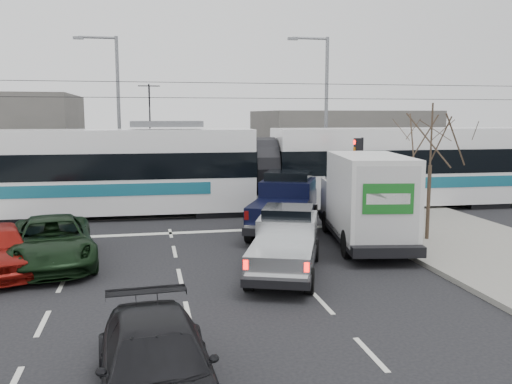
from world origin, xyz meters
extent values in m
plane|color=black|center=(0.00, 0.00, 0.00)|extent=(120.00, 120.00, 0.00)
cube|color=gray|center=(9.00, 0.00, 0.07)|extent=(6.00, 60.00, 0.15)
cube|color=#33302D|center=(0.00, 10.00, 0.01)|extent=(60.00, 1.60, 0.03)
cube|color=#68635E|center=(12.00, 24.00, 2.50)|extent=(12.00, 10.00, 5.00)
cylinder|color=#47382B|center=(7.60, 2.50, 1.52)|extent=(0.14, 0.14, 2.75)
cylinder|color=#47382B|center=(7.60, 2.50, 4.03)|extent=(0.07, 0.07, 2.25)
cylinder|color=black|center=(6.60, 6.50, 1.95)|extent=(0.12, 0.12, 3.60)
cube|color=black|center=(6.40, 6.50, 3.25)|extent=(0.28, 0.28, 0.95)
cylinder|color=#FF0C07|center=(6.25, 6.50, 3.55)|extent=(0.06, 0.20, 0.20)
cylinder|color=orange|center=(6.25, 6.50, 3.25)|extent=(0.06, 0.20, 0.20)
cylinder|color=#05330C|center=(6.25, 6.50, 2.95)|extent=(0.06, 0.20, 0.20)
cube|color=white|center=(6.58, 6.35, 2.45)|extent=(0.02, 0.30, 0.40)
cylinder|color=slate|center=(7.50, 14.00, 4.50)|extent=(0.20, 0.20, 9.00)
cylinder|color=slate|center=(6.50, 14.00, 8.90)|extent=(2.00, 0.14, 0.14)
cube|color=slate|center=(5.50, 14.00, 8.85)|extent=(0.55, 0.25, 0.14)
cylinder|color=slate|center=(-4.00, 16.00, 4.50)|extent=(0.20, 0.20, 9.00)
cylinder|color=slate|center=(-5.00, 16.00, 8.90)|extent=(2.00, 0.14, 0.14)
cube|color=slate|center=(-6.00, 16.00, 8.85)|extent=(0.55, 0.25, 0.14)
cylinder|color=black|center=(0.00, 10.00, 5.50)|extent=(60.00, 0.03, 0.03)
cylinder|color=black|center=(0.00, 10.00, 6.20)|extent=(60.00, 0.03, 0.03)
cube|color=white|center=(-4.65, 10.26, 1.13)|extent=(14.19, 3.29, 1.71)
cube|color=black|center=(-4.65, 10.26, 2.45)|extent=(14.26, 3.32, 1.17)
cube|color=white|center=(-4.65, 10.26, 3.51)|extent=(14.19, 3.17, 1.09)
cube|color=#165B70|center=(-4.69, 8.77, 1.44)|extent=(9.89, 0.25, 0.55)
cube|color=white|center=(10.70, 9.90, 1.13)|extent=(14.19, 3.29, 1.71)
cube|color=black|center=(10.70, 9.90, 2.45)|extent=(14.26, 3.32, 1.17)
cube|color=white|center=(10.70, 9.90, 3.51)|extent=(14.19, 3.17, 1.09)
cube|color=#165B70|center=(10.66, 8.41, 1.44)|extent=(9.89, 0.25, 0.55)
cylinder|color=black|center=(3.02, 10.08, 2.22)|extent=(1.16, 2.87, 2.84)
cube|color=slate|center=(-1.58, 10.19, 4.30)|extent=(3.33, 1.85, 0.27)
cube|color=black|center=(-8.49, 10.36, 0.20)|extent=(2.25, 2.57, 0.39)
cube|color=black|center=(0.72, 10.14, 0.20)|extent=(2.25, 2.57, 0.39)
cube|color=black|center=(5.32, 10.03, 0.20)|extent=(2.25, 2.57, 0.39)
cube|color=black|center=(14.53, 9.81, 0.20)|extent=(2.25, 2.57, 0.39)
cube|color=black|center=(1.39, -0.38, 0.49)|extent=(3.42, 5.43, 0.22)
cube|color=silver|center=(1.71, 0.49, 1.11)|extent=(2.37, 2.62, 1.02)
cube|color=black|center=(1.74, 0.57, 1.64)|extent=(1.94, 1.96, 0.49)
cube|color=silver|center=(2.13, 1.64, 0.90)|extent=(1.90, 1.44, 0.49)
cube|color=silver|center=(1.00, -1.44, 0.84)|extent=(2.42, 2.76, 0.57)
cube|color=silver|center=(0.54, -2.69, 0.60)|extent=(1.58, 0.71, 0.16)
cube|color=#FF0C07|center=(-0.15, -2.33, 0.93)|extent=(0.14, 0.11, 0.25)
cube|color=#FF0C07|center=(1.31, -2.87, 0.93)|extent=(0.14, 0.11, 0.25)
cylinder|color=black|center=(1.19, 1.44, 0.35)|extent=(0.48, 0.75, 0.71)
cylinder|color=black|center=(2.72, 0.88, 0.35)|extent=(0.48, 0.75, 0.71)
cylinder|color=black|center=(0.06, -1.64, 0.35)|extent=(0.48, 0.75, 0.71)
cylinder|color=black|center=(1.59, -2.20, 0.35)|extent=(0.48, 0.75, 0.71)
cube|color=black|center=(5.19, 2.71, 0.52)|extent=(3.33, 6.95, 0.33)
cube|color=white|center=(5.60, 5.21, 1.33)|extent=(2.40, 1.93, 1.52)
cube|color=black|center=(5.62, 5.35, 1.90)|extent=(2.02, 1.35, 0.57)
cube|color=silver|center=(5.09, 2.05, 1.93)|extent=(2.98, 4.84, 2.81)
cube|color=silver|center=(4.72, -0.16, 1.93)|extent=(1.99, 0.37, 2.47)
cube|color=#16611C|center=(4.72, -0.21, 2.15)|extent=(1.58, 0.28, 0.96)
cube|color=black|center=(4.69, -0.38, 0.43)|extent=(2.07, 0.57, 0.17)
cylinder|color=black|center=(4.54, 4.98, 0.43)|extent=(0.42, 0.89, 0.86)
cylinder|color=black|center=(6.53, 4.66, 0.43)|extent=(0.42, 0.89, 0.86)
cylinder|color=black|center=(3.90, 1.03, 0.48)|extent=(0.43, 0.99, 0.95)
cylinder|color=black|center=(5.89, 0.71, 0.48)|extent=(0.43, 0.99, 0.95)
cube|color=black|center=(2.76, 5.05, 0.62)|extent=(4.19, 6.00, 0.28)
cube|color=black|center=(3.17, 5.98, 1.41)|extent=(2.83, 2.99, 1.30)
cube|color=black|center=(3.22, 6.08, 2.09)|extent=(2.31, 2.27, 0.62)
cube|color=black|center=(3.72, 7.22, 1.15)|extent=(2.22, 1.73, 0.62)
cube|color=black|center=(2.26, 3.91, 1.07)|extent=(2.90, 3.15, 0.73)
cube|color=silver|center=(1.66, 2.57, 0.77)|extent=(1.84, 0.96, 0.20)
cube|color=#590505|center=(0.87, 3.05, 1.18)|extent=(0.18, 0.15, 0.32)
cube|color=#590505|center=(2.55, 2.30, 1.18)|extent=(0.18, 0.15, 0.32)
cylinder|color=black|center=(2.61, 7.09, 0.45)|extent=(0.65, 0.95, 0.90)
cylinder|color=black|center=(4.37, 6.31, 0.45)|extent=(0.65, 0.95, 0.90)
cylinder|color=black|center=(1.15, 3.79, 0.45)|extent=(0.65, 0.95, 0.90)
cylinder|color=black|center=(2.91, 3.01, 0.45)|extent=(0.65, 0.95, 0.90)
imported|color=black|center=(-5.56, 2.12, 0.75)|extent=(3.34, 5.73, 1.50)
imported|color=black|center=(-2.51, -7.09, 0.67)|extent=(2.19, 4.75, 1.35)
camera|label=1|loc=(-2.58, -15.55, 4.73)|focal=38.00mm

